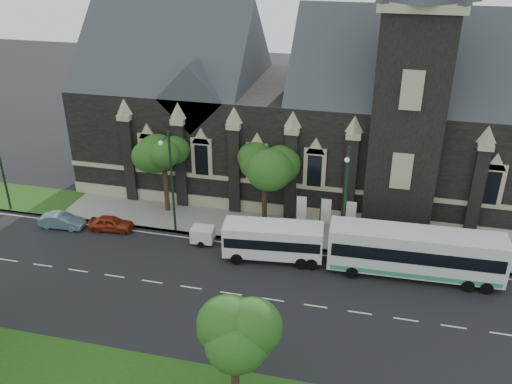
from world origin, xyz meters
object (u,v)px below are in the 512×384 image
(tree_park_east, at_px, (239,337))
(banner_flag_left, at_px, (299,211))
(tree_walk_right, at_px, (268,161))
(shuttle_bus, at_px, (273,239))
(box_trailer, at_px, (203,234))
(tree_walk_left, at_px, (166,152))
(car_far_red, at_px, (111,223))
(street_lamp_mid, at_px, (171,177))
(banner_flag_center, at_px, (324,213))
(street_lamp_near, at_px, (345,196))
(sedan, at_px, (62,221))
(banner_flag_right, at_px, (349,216))
(tour_coach, at_px, (415,252))

(tree_park_east, distance_m, banner_flag_left, 18.46)
(tree_walk_right, height_order, shuttle_bus, tree_walk_right)
(box_trailer, bearing_deg, tree_walk_left, 131.01)
(tree_park_east, bearing_deg, car_far_red, 135.04)
(street_lamp_mid, xyz_separation_m, banner_flag_center, (12.29, 1.91, -2.73))
(street_lamp_mid, bearing_deg, box_trailer, -20.36)
(tree_walk_right, relative_size, box_trailer, 2.91)
(tree_walk_right, distance_m, street_lamp_near, 7.72)
(tree_walk_left, relative_size, sedan, 1.97)
(street_lamp_near, bearing_deg, car_far_red, -177.36)
(street_lamp_near, height_order, sedan, street_lamp_near)
(tree_walk_left, distance_m, banner_flag_left, 12.66)
(street_lamp_near, height_order, banner_flag_right, street_lamp_near)
(banner_flag_center, bearing_deg, tour_coach, -26.62)
(tree_park_east, distance_m, car_far_red, 22.33)
(street_lamp_near, relative_size, box_trailer, 3.35)
(tour_coach, distance_m, sedan, 29.17)
(tree_walk_left, bearing_deg, banner_flag_left, -8.02)
(banner_flag_right, xyz_separation_m, sedan, (-23.97, -3.38, -1.74))
(banner_flag_left, height_order, banner_flag_right, same)
(tree_park_east, height_order, street_lamp_mid, street_lamp_mid)
(tree_park_east, xyz_separation_m, tree_walk_left, (-11.97, 20.03, 1.12))
(tree_walk_right, bearing_deg, tour_coach, -23.42)
(tree_walk_right, distance_m, banner_flag_left, 4.92)
(tree_walk_left, distance_m, car_far_red, 7.68)
(car_far_red, bearing_deg, tree_walk_left, -44.59)
(tour_coach, relative_size, box_trailer, 4.68)
(tour_coach, xyz_separation_m, sedan, (-29.14, 0.21, -1.34))
(street_lamp_mid, height_order, tour_coach, street_lamp_mid)
(tree_park_east, relative_size, sedan, 1.62)
(banner_flag_left, height_order, tour_coach, banner_flag_left)
(tree_park_east, xyz_separation_m, banner_flag_left, (0.11, 18.32, -2.24))
(tree_walk_right, height_order, street_lamp_near, street_lamp_near)
(tree_walk_left, relative_size, tour_coach, 0.61)
(banner_flag_right, bearing_deg, box_trailer, -165.37)
(banner_flag_center, distance_m, box_trailer, 9.99)
(tree_park_east, distance_m, street_lamp_near, 16.86)
(box_trailer, height_order, car_far_red, box_trailer)
(tree_park_east, relative_size, car_far_red, 1.67)
(banner_flag_right, height_order, shuttle_bus, banner_flag_right)
(tree_walk_right, bearing_deg, car_far_red, -160.27)
(tree_walk_left, xyz_separation_m, sedan, (-7.89, -5.09, -5.09))
(banner_flag_right, bearing_deg, tree_walk_left, 173.96)
(banner_flag_center, bearing_deg, shuttle_bus, -131.35)
(street_lamp_near, relative_size, tour_coach, 0.72)
(tree_park_east, bearing_deg, street_lamp_near, 76.89)
(banner_flag_right, relative_size, tour_coach, 0.32)
(street_lamp_near, height_order, banner_flag_left, street_lamp_near)
(tree_park_east, xyz_separation_m, box_trailer, (-7.29, 15.35, -3.82))
(tree_park_east, xyz_separation_m, sedan, (-19.86, 14.94, -3.98))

